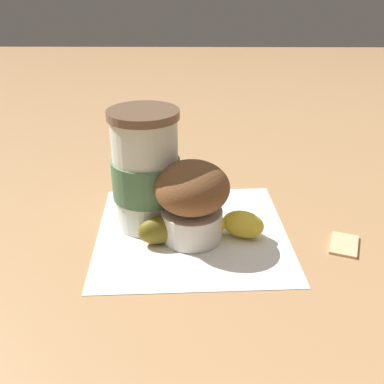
% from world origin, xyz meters
% --- Properties ---
extents(ground_plane, '(3.00, 3.00, 0.00)m').
position_xyz_m(ground_plane, '(0.00, 0.00, 0.00)').
color(ground_plane, '#A87C51').
extents(paper_napkin, '(0.26, 0.26, 0.00)m').
position_xyz_m(paper_napkin, '(0.00, 0.00, 0.00)').
color(paper_napkin, white).
rests_on(paper_napkin, ground_plane).
extents(coffee_cup, '(0.09, 0.09, 0.15)m').
position_xyz_m(coffee_cup, '(-0.06, 0.02, 0.08)').
color(coffee_cup, silver).
rests_on(coffee_cup, paper_napkin).
extents(muffin, '(0.09, 0.09, 0.10)m').
position_xyz_m(muffin, '(-0.00, -0.01, 0.06)').
color(muffin, white).
rests_on(muffin, paper_napkin).
extents(banana, '(0.16, 0.06, 0.04)m').
position_xyz_m(banana, '(0.01, -0.02, 0.02)').
color(banana, yellow).
rests_on(banana, paper_napkin).
extents(sugar_packet, '(0.05, 0.06, 0.01)m').
position_xyz_m(sugar_packet, '(0.19, -0.03, 0.00)').
color(sugar_packet, '#E0B27F').
rests_on(sugar_packet, ground_plane).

